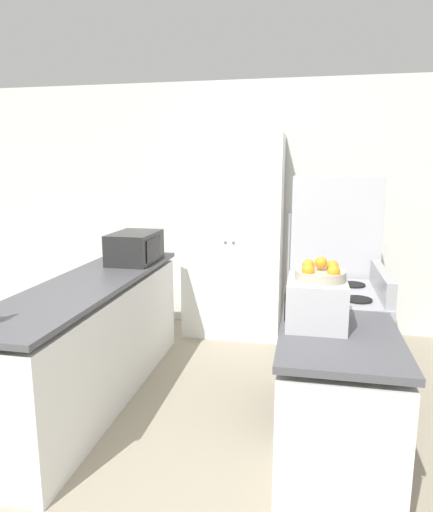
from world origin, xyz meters
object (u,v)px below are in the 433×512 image
refrigerator (331,277)px  microwave (135,247)px  fruit_bowl (320,273)px  pantry_cabinet (233,237)px  toaster_oven (316,302)px  stove (332,355)px

refrigerator → microwave: 1.69m
microwave → fruit_bowl: (1.53, -1.32, 0.15)m
pantry_cabinet → microwave: (-0.72, -0.88, 0.02)m
toaster_oven → pantry_cabinet: bearing=110.0°
fruit_bowl → pantry_cabinet: bearing=110.4°
refrigerator → microwave: bearing=-174.8°
stove → refrigerator: (0.01, 0.78, 0.36)m
pantry_cabinet → microwave: 1.14m
stove → fruit_bowl: 1.01m
stove → refrigerator: size_ratio=0.65×
pantry_cabinet → stove: 1.86m
microwave → fruit_bowl: 2.03m
stove → microwave: (-1.66, 0.63, 0.58)m
fruit_bowl → microwave: bearing=139.3°
refrigerator → toaster_oven: 1.49m
stove → microwave: microwave is taller
microwave → refrigerator: bearing=5.2°
microwave → toaster_oven: bearing=-40.9°
toaster_oven → refrigerator: bearing=84.1°
microwave → toaster_oven: 2.01m
refrigerator → toaster_oven: bearing=-95.9°
pantry_cabinet → stove: bearing=-58.1°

